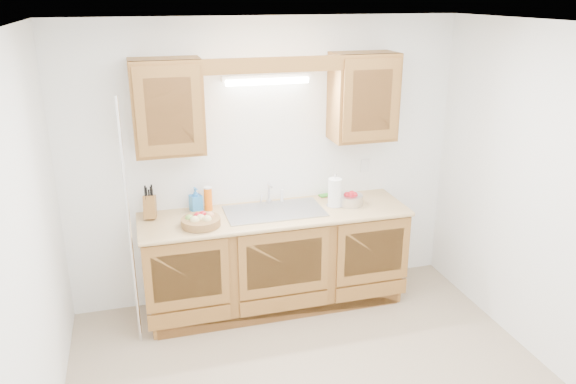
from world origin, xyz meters
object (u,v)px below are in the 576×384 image
object	(u,v)px
fruit_basket	(201,221)
paper_towel	(335,193)
apple_bowl	(350,199)
knife_block	(150,206)

from	to	relation	value
fruit_basket	paper_towel	distance (m)	1.20
apple_bowl	knife_block	bearing A→B (deg)	174.69
fruit_basket	apple_bowl	distance (m)	1.34
fruit_basket	paper_towel	xyz separation A→B (m)	(1.19, 0.12, 0.08)
fruit_basket	apple_bowl	world-z (taller)	apple_bowl
knife_block	fruit_basket	bearing A→B (deg)	-27.27
fruit_basket	knife_block	bearing A→B (deg)	143.42
apple_bowl	paper_towel	bearing A→B (deg)	-178.79
knife_block	paper_towel	world-z (taller)	paper_towel
knife_block	paper_towel	distance (m)	1.58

